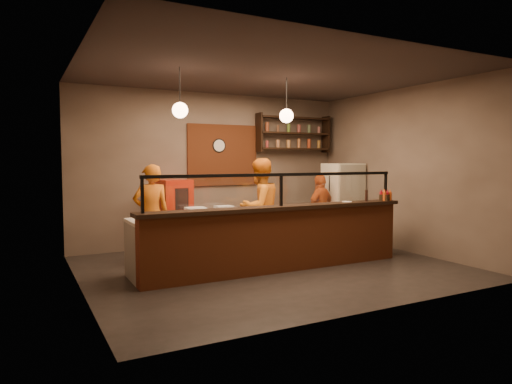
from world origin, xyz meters
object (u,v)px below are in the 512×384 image
cook_left (151,214)px  cook_mid (260,207)px  red_cooler (174,215)px  wall_clock (219,146)px  pizza_dough (245,214)px  cook_right (321,210)px  pepper_mill (366,196)px  condiment_caddy (385,197)px  fridge (343,203)px

cook_left → cook_mid: bearing=171.9°
red_cooler → wall_clock: bearing=5.4°
pizza_dough → cook_right: bearing=26.8°
cook_left → pepper_mill: size_ratio=8.52×
cook_mid → condiment_caddy: 2.31m
cook_left → red_cooler: cook_left is taller
condiment_caddy → pepper_mill: size_ratio=0.98×
cook_left → cook_mid: (1.96, -0.31, 0.05)m
cook_mid → pepper_mill: bearing=126.5°
condiment_caddy → red_cooler: bearing=142.4°
condiment_caddy → pepper_mill: pepper_mill is taller
pepper_mill → cook_mid: bearing=141.1°
cook_left → fridge: same height
cook_left → pepper_mill: 3.80m
cook_mid → cook_right: 1.74m
wall_clock → cook_right: bearing=-32.0°
cook_mid → pizza_dough: bearing=34.3°
cook_mid → red_cooler: cook_mid is taller
cook_right → red_cooler: bearing=-36.3°
fridge → pepper_mill: 1.94m
pizza_dough → condiment_caddy: 2.68m
pizza_dough → red_cooler: bearing=105.6°
cook_left → cook_right: 3.65m
pizza_dough → condiment_caddy: (2.64, -0.43, 0.21)m
wall_clock → red_cooler: wall_clock is taller
wall_clock → cook_left: size_ratio=0.17×
condiment_caddy → pepper_mill: bearing=178.0°
fridge → pizza_dough: 3.30m
fridge → pepper_mill: (-0.84, -1.72, 0.30)m
cook_mid → fridge: cook_mid is taller
wall_clock → red_cooler: (-1.11, -0.31, -1.40)m
cook_left → pizza_dough: (1.27, -1.11, 0.05)m
wall_clock → fridge: size_ratio=0.17×
red_cooler → condiment_caddy: (3.21, -2.47, 0.41)m
cook_right → pizza_dough: size_ratio=3.22×
condiment_caddy → pepper_mill: 0.44m
condiment_caddy → pepper_mill: (-0.44, 0.02, 0.05)m
fridge → condiment_caddy: size_ratio=8.73×
wall_clock → cook_mid: (0.16, -1.56, -1.19)m
cook_right → red_cooler: 3.07m
cook_left → red_cooler: 1.18m
fridge → cook_left: bearing=-175.3°
red_cooler → pizza_dough: size_ratio=3.03×
wall_clock → pepper_mill: 3.36m
cook_mid → fridge: 2.40m
wall_clock → pizza_dough: size_ratio=0.65×
cook_right → pepper_mill: (-0.18, -1.62, 0.41)m
fridge → wall_clock: bearing=159.3°
wall_clock → fridge: bearing=-22.8°
cook_left → condiment_caddy: size_ratio=8.73×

